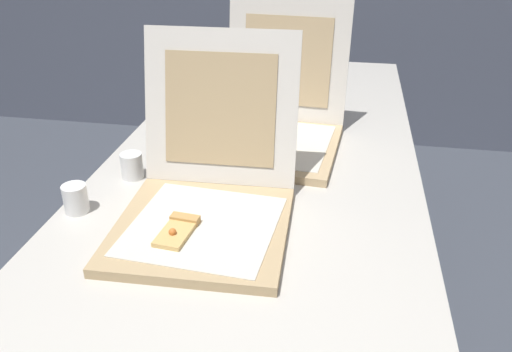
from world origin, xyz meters
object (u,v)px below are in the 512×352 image
Objects in this scene: cup_white_near_left at (76,199)px; pizza_box_front at (206,199)px; pizza_box_middle at (275,126)px; cup_white_near_center at (132,166)px; table at (259,184)px; cup_white_far at (202,112)px.

pizza_box_front is at bearing 2.72° from cup_white_near_left.
cup_white_near_left is (-0.30, -0.01, -0.02)m from pizza_box_front.
pizza_box_middle is at bearing 76.63° from pizza_box_front.
cup_white_near_left is at bearing -126.55° from pizza_box_middle.
pizza_box_front is 0.29m from cup_white_near_center.
cup_white_near_left reaches higher than table.
pizza_box_middle reaches higher than cup_white_near_center.
table is at bearing -50.72° from cup_white_far.
cup_white_near_center is at bearing 143.82° from pizza_box_front.
pizza_box_front is 1.05× the size of pizza_box_middle.
cup_white_near_left is at bearing -103.61° from cup_white_far.
pizza_box_middle is 6.66× the size of cup_white_near_left.
table is 0.48m from cup_white_near_left.
pizza_box_front reaches higher than table.
pizza_box_front is at bearing -34.61° from cup_white_near_center.
cup_white_near_center is 1.00× the size of cup_white_far.
table is 32.05× the size of cup_white_far.
pizza_box_middle is at bearing 83.01° from table.
pizza_box_middle is 6.66× the size of cup_white_far.
pizza_box_front reaches higher than cup_white_near_center.
table is 0.38m from cup_white_far.
pizza_box_front reaches higher than cup_white_near_left.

